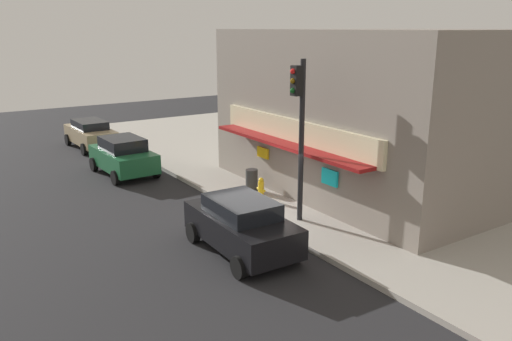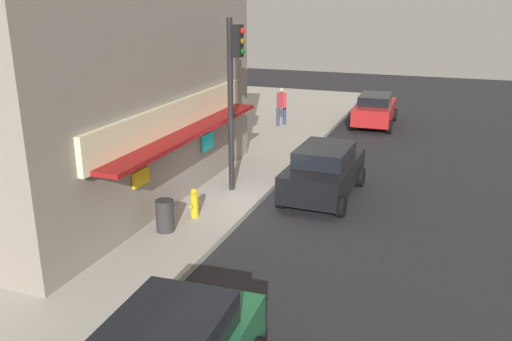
# 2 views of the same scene
# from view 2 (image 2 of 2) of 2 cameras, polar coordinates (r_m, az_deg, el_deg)

# --- Properties ---
(ground_plane) EXTENTS (62.33, 62.33, 0.00)m
(ground_plane) POSITION_cam_2_polar(r_m,az_deg,el_deg) (16.55, -0.03, -4.02)
(ground_plane) COLOR #232326
(sidewalk) EXTENTS (41.55, 12.48, 0.17)m
(sidewalk) POSITION_cam_2_polar(r_m,az_deg,el_deg) (19.45, -17.54, -1.21)
(sidewalk) COLOR #A39E93
(sidewalk) RESTS_ON ground_plane
(corner_building) EXTENTS (11.69, 10.73, 6.29)m
(corner_building) POSITION_cam_2_polar(r_m,az_deg,el_deg) (18.69, -22.13, 7.79)
(corner_building) COLOR gray
(corner_building) RESTS_ON sidewalk
(traffic_light) EXTENTS (0.32, 0.58, 5.41)m
(traffic_light) POSITION_cam_2_polar(r_m,az_deg,el_deg) (16.78, -2.40, 9.13)
(traffic_light) COLOR black
(traffic_light) RESTS_ON sidewalk
(fire_hydrant) EXTENTS (0.47, 0.23, 0.86)m
(fire_hydrant) POSITION_cam_2_polar(r_m,az_deg,el_deg) (15.44, -6.54, -3.45)
(fire_hydrant) COLOR gold
(fire_hydrant) RESTS_ON sidewalk
(trash_can) EXTENTS (0.49, 0.49, 0.87)m
(trash_can) POSITION_cam_2_polar(r_m,az_deg,el_deg) (14.65, -9.58, -4.71)
(trash_can) COLOR #2D2D2D
(trash_can) RESTS_ON sidewalk
(pedestrian) EXTENTS (0.60, 0.56, 1.82)m
(pedestrian) POSITION_cam_2_polar(r_m,az_deg,el_deg) (26.30, 2.69, 6.95)
(pedestrian) COLOR navy
(pedestrian) RESTS_ON sidewalk
(potted_plant_by_doorway) EXTENTS (0.64, 0.64, 0.97)m
(potted_plant_by_doorway) POSITION_cam_2_polar(r_m,az_deg,el_deg) (16.96, -8.82, -1.13)
(potted_plant_by_doorway) COLOR brown
(potted_plant_by_doorway) RESTS_ON sidewalk
(parked_car_red) EXTENTS (4.15, 2.09, 1.56)m
(parked_car_red) POSITION_cam_2_polar(r_m,az_deg,el_deg) (27.59, 12.39, 6.31)
(parked_car_red) COLOR #AD1E1E
(parked_car_red) RESTS_ON ground_plane
(parked_car_black) EXTENTS (4.15, 2.14, 1.68)m
(parked_car_black) POSITION_cam_2_polar(r_m,az_deg,el_deg) (17.36, 7.16, -0.05)
(parked_car_black) COLOR black
(parked_car_black) RESTS_ON ground_plane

